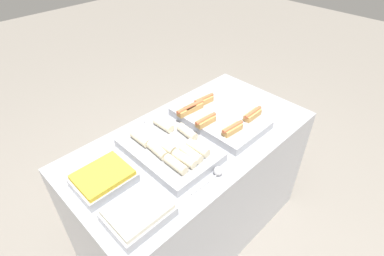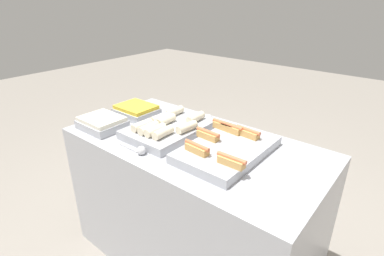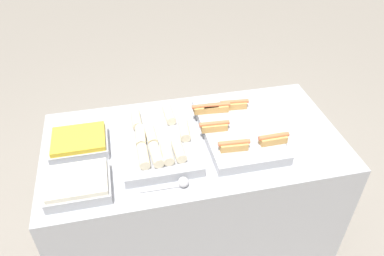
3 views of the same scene
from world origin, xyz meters
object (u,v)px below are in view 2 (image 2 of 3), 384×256
at_px(tray_side_front, 102,123).
at_px(serving_spoon_near, 139,150).
at_px(tray_hotdogs, 227,148).
at_px(tray_side_back, 136,111).
at_px(serving_spoon_far, 207,118).
at_px(tray_wraps, 169,128).

xyz_separation_m(tray_side_front, serving_spoon_near, (0.43, -0.07, -0.01)).
distance_m(tray_hotdogs, serving_spoon_near, 0.46).
height_order(tray_side_front, tray_side_back, same).
height_order(tray_side_front, serving_spoon_near, tray_side_front).
distance_m(tray_hotdogs, serving_spoon_far, 0.45).
distance_m(serving_spoon_near, serving_spoon_far, 0.58).
height_order(tray_wraps, tray_side_front, tray_wraps).
bearing_deg(tray_hotdogs, serving_spoon_near, -139.85).
distance_m(tray_side_front, serving_spoon_near, 0.43).
xyz_separation_m(serving_spoon_near, serving_spoon_far, (0.01, 0.58, -0.00)).
xyz_separation_m(tray_side_front, serving_spoon_far, (0.43, 0.51, -0.01)).
bearing_deg(serving_spoon_near, tray_side_back, 140.68).
height_order(tray_wraps, serving_spoon_far, tray_wraps).
relative_size(tray_hotdogs, tray_side_back, 2.03).
bearing_deg(tray_wraps, tray_hotdogs, 1.59).
distance_m(tray_wraps, serving_spoon_far, 0.30).
bearing_deg(tray_side_back, tray_hotdogs, -4.04).
xyz_separation_m(tray_hotdogs, serving_spoon_far, (-0.34, 0.29, -0.01)).
distance_m(tray_hotdogs, tray_side_back, 0.78).
height_order(tray_hotdogs, serving_spoon_far, tray_hotdogs).
xyz_separation_m(tray_side_back, serving_spoon_far, (0.43, 0.23, -0.01)).
bearing_deg(serving_spoon_far, tray_side_back, -151.76).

